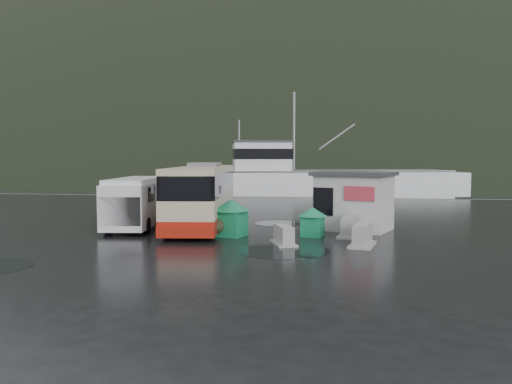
# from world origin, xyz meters

# --- Properties ---
(ground) EXTENTS (160.00, 160.00, 0.00)m
(ground) POSITION_xyz_m (0.00, 0.00, 0.00)
(ground) COLOR black
(ground) RESTS_ON ground
(harbor_water) EXTENTS (300.00, 180.00, 0.02)m
(harbor_water) POSITION_xyz_m (0.00, 110.00, 0.00)
(harbor_water) COLOR black
(harbor_water) RESTS_ON ground
(quay_edge) EXTENTS (160.00, 0.60, 1.50)m
(quay_edge) POSITION_xyz_m (0.00, 20.00, 0.00)
(quay_edge) COLOR #999993
(quay_edge) RESTS_ON ground
(headland) EXTENTS (780.00, 540.00, 570.00)m
(headland) POSITION_xyz_m (10.00, 250.00, 0.00)
(headland) COLOR black
(headland) RESTS_ON ground
(coach_bus) EXTENTS (4.23, 11.58, 3.20)m
(coach_bus) POSITION_xyz_m (-0.30, 2.10, 0.00)
(coach_bus) COLOR #C0B391
(coach_bus) RESTS_ON ground
(white_van) EXTENTS (2.69, 6.10, 2.47)m
(white_van) POSITION_xyz_m (-3.13, 0.30, 0.00)
(white_van) COLOR silver
(white_van) RESTS_ON ground
(waste_bin_left) EXTENTS (1.45, 1.45, 1.62)m
(waste_bin_left) POSITION_xyz_m (1.90, -1.56, 0.00)
(waste_bin_left) COLOR #178152
(waste_bin_left) RESTS_ON ground
(waste_bin_right) EXTENTS (1.09, 1.09, 1.29)m
(waste_bin_right) POSITION_xyz_m (5.42, -1.12, 0.00)
(waste_bin_right) COLOR #178152
(waste_bin_right) RESTS_ON ground
(dome_tent) EXTENTS (2.02, 2.70, 1.01)m
(dome_tent) POSITION_xyz_m (1.02, -1.30, 0.00)
(dome_tent) COLOR #2D301D
(dome_tent) RESTS_ON ground
(ticket_kiosk) EXTENTS (4.29, 3.81, 2.78)m
(ticket_kiosk) POSITION_xyz_m (7.30, 1.24, 0.00)
(ticket_kiosk) COLOR beige
(ticket_kiosk) RESTS_ON ground
(jersey_barrier_a) EXTENTS (1.26, 1.70, 0.77)m
(jersey_barrier_a) POSITION_xyz_m (4.37, -3.37, 0.00)
(jersey_barrier_a) COLOR #999993
(jersey_barrier_a) RESTS_ON ground
(jersey_barrier_b) EXTENTS (1.19, 1.91, 0.89)m
(jersey_barrier_b) POSITION_xyz_m (7.03, -0.98, 0.00)
(jersey_barrier_b) COLOR #999993
(jersey_barrier_b) RESTS_ON ground
(jersey_barrier_c) EXTENTS (1.22, 1.87, 0.86)m
(jersey_barrier_c) POSITION_xyz_m (7.42, -3.24, 0.00)
(jersey_barrier_c) COLOR #999993
(jersey_barrier_c) RESTS_ON ground
(fishing_trawler) EXTENTS (29.50, 12.78, 11.53)m
(fishing_trawler) POSITION_xyz_m (5.79, 28.50, 0.00)
(fishing_trawler) COLOR silver
(fishing_trawler) RESTS_ON ground
(puddles) EXTENTS (12.09, 14.18, 0.01)m
(puddles) POSITION_xyz_m (1.54, -4.06, 0.01)
(puddles) COLOR black
(puddles) RESTS_ON ground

